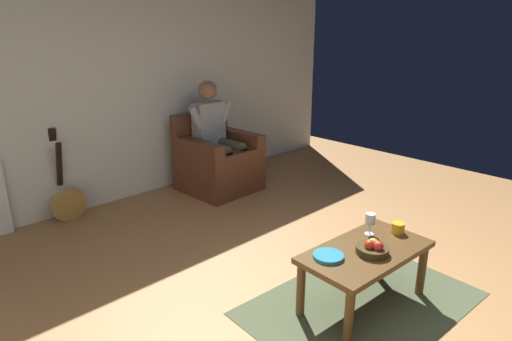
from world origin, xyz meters
name	(u,v)px	position (x,y,z in m)	size (l,w,h in m)	color
ground_plane	(363,313)	(0.00, 0.00, 0.00)	(7.53, 7.53, 0.00)	#A97645
wall_back	(124,80)	(0.00, -3.17, 1.34)	(6.47, 0.06, 2.68)	silver
rug	(361,303)	(-0.08, -0.07, 0.00)	(1.65, 1.11, 0.01)	#4A5337
armchair	(217,162)	(-0.83, -2.62, 0.34)	(0.82, 0.82, 0.92)	#552D1D
person_seated	(216,132)	(-0.83, -2.62, 0.71)	(0.65, 0.63, 1.30)	#959B9F
coffee_table	(365,258)	(-0.08, -0.07, 0.37)	(0.98, 0.56, 0.44)	#513619
guitar	(68,201)	(0.84, -2.97, 0.21)	(0.35, 0.30, 0.95)	#AC8441
wine_glass_near	(370,220)	(-0.29, -0.18, 0.55)	(0.07, 0.07, 0.17)	silver
fruit_bowl	(373,248)	(-0.06, -0.01, 0.48)	(0.22, 0.22, 0.11)	#392B11
decorative_dish	(328,256)	(0.20, -0.18, 0.45)	(0.21, 0.21, 0.02)	teal
candle_jar	(398,228)	(-0.47, -0.05, 0.48)	(0.10, 0.10, 0.08)	gold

